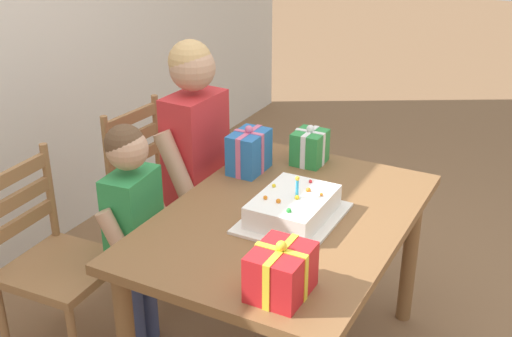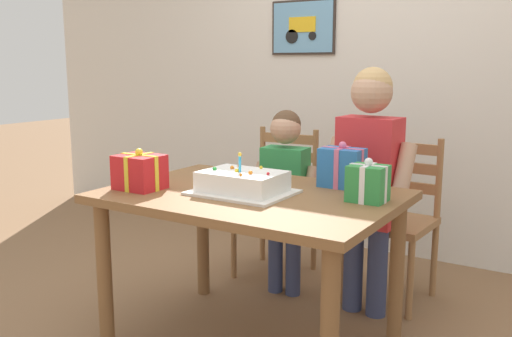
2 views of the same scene
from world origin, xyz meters
name	(u,v)px [view 1 (image 1 of 2)]	position (x,y,z in m)	size (l,w,h in m)	color
dining_table	(285,237)	(0.00, 0.00, 0.65)	(1.31, 0.92, 0.75)	brown
birthday_cake	(293,208)	(-0.02, -0.04, 0.80)	(0.44, 0.34, 0.19)	white
gift_box_red_large	(249,152)	(0.30, 0.33, 0.84)	(0.21, 0.14, 0.22)	#286BB7
gift_box_beside_cake	(281,272)	(-0.48, -0.21, 0.83)	(0.21, 0.18, 0.20)	red
gift_box_corner_small	(310,147)	(0.51, 0.12, 0.83)	(0.16, 0.14, 0.19)	#2D8E42
chair_left	(53,263)	(-0.38, 0.92, 0.47)	(0.44, 0.44, 0.92)	#996B42
chair_right	(158,192)	(0.38, 0.92, 0.47)	(0.45, 0.45, 0.92)	#996B42
child_older	(196,147)	(0.32, 0.63, 0.80)	(0.48, 0.28, 1.31)	#38426B
child_younger	(134,219)	(-0.17, 0.63, 0.65)	(0.40, 0.24, 1.08)	#38426B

